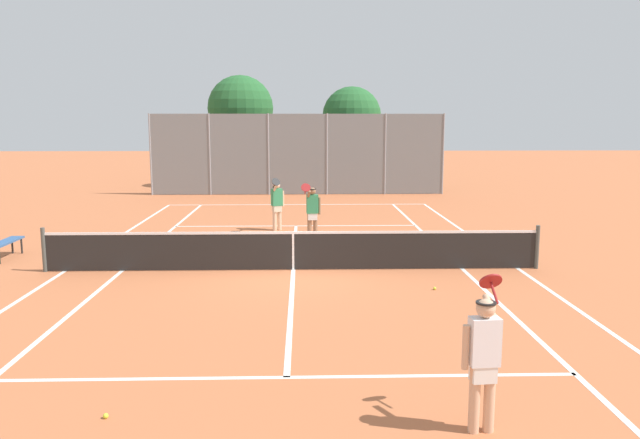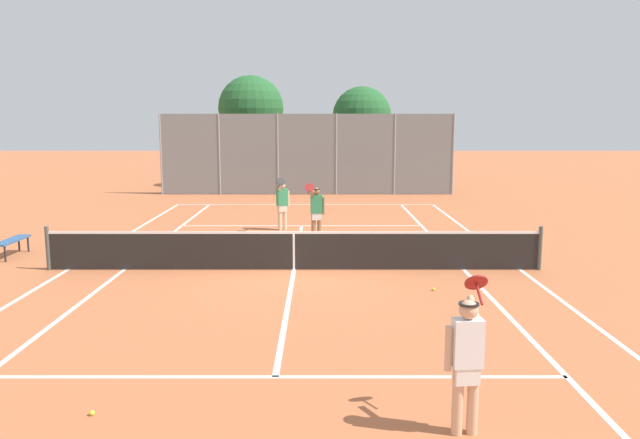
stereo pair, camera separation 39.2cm
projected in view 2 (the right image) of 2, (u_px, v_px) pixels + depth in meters
ground_plane at (292, 270)px, 15.13m from camera, size 120.00×120.00×0.00m
court_line_markings at (292, 270)px, 15.13m from camera, size 11.10×23.90×0.01m
tennis_net at (292, 249)px, 15.05m from camera, size 12.00×0.10×1.07m
player_near_side at (464, 357)px, 7.10m from camera, size 0.62×0.77×1.77m
player_far_left at (280, 202)px, 20.46m from camera, size 0.43×0.90×1.77m
player_far_right at (314, 210)px, 18.76m from camera, size 0.61×0.78×1.77m
loose_tennis_ball_1 at (431, 289)px, 13.28m from camera, size 0.07×0.07×0.07m
loose_tennis_ball_2 at (90, 413)px, 7.65m from camera, size 0.07×0.07×0.07m
loose_tennis_ball_3 at (208, 255)px, 16.66m from camera, size 0.07×0.07×0.07m
courtside_bench at (9, 242)px, 16.51m from camera, size 0.36×1.50×0.47m
back_fence at (305, 154)px, 30.24m from camera, size 14.28×0.08×3.93m
tree_behind_left at (248, 110)px, 33.49m from camera, size 3.52×3.52×5.98m
tree_behind_right at (361, 118)px, 33.03m from camera, size 3.13×3.13×5.37m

